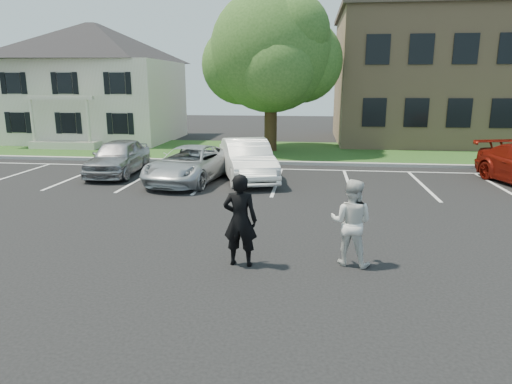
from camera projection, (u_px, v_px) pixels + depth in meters
The scene contains 11 objects.
ground_plane at pixel (251, 255), 10.39m from camera, with size 90.00×90.00×0.00m, color black.
curb at pixel (283, 163), 21.95m from camera, with size 40.00×0.30×0.15m, color gray.
grass_strip at pixel (288, 151), 25.82m from camera, with size 44.00×8.00×0.08m, color #19441A.
stall_lines at pixel (312, 178), 18.87m from camera, with size 34.00×5.36×0.01m.
house at pixel (96, 83), 30.28m from camera, with size 10.30×9.22×7.60m.
tree at pixel (273, 54), 24.79m from camera, with size 7.80×7.20×8.80m.
man_black_suit at pixel (240, 220), 9.64m from camera, with size 0.73×0.48×2.00m, color black.
man_white_shirt at pixel (351, 222), 9.69m from camera, with size 0.91×0.71×1.88m, color silver.
car_silver_west at pixel (118, 157), 19.41m from camera, with size 1.78×4.41×1.50m, color #9D9DA2.
car_silver_minivan at pixel (190, 164), 18.04m from camera, with size 2.30×4.99×1.39m, color #B8BBC0.
car_white_sedan at pixel (247, 160), 18.35m from camera, with size 1.71×4.91×1.62m, color white.
Camera 1 is at (1.29, -9.68, 3.84)m, focal length 32.00 mm.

